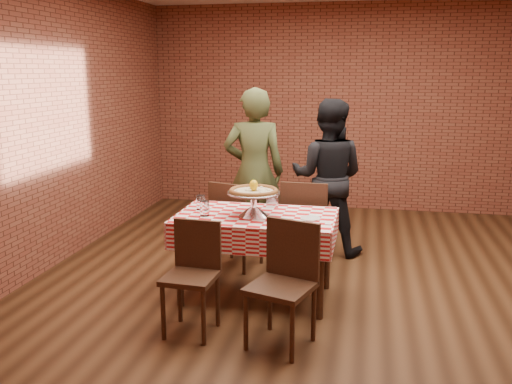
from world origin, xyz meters
TOP-DOWN VIEW (x-y plane):
  - ground at (0.00, 0.00)m, footprint 6.00×6.00m
  - back_wall at (0.00, 3.00)m, footprint 5.50×0.00m
  - table at (-0.55, -0.46)m, footprint 1.36×0.82m
  - tablecloth at (-0.55, -0.46)m, footprint 1.39×0.86m
  - pizza_stand at (-0.56, -0.49)m, footprint 0.62×0.62m
  - pizza at (-0.56, -0.49)m, footprint 0.55×0.55m
  - lemon at (-0.56, -0.49)m, footprint 0.10×0.10m
  - water_glass_left at (-0.97, -0.58)m, footprint 0.08×0.08m
  - water_glass_right at (-1.07, -0.37)m, footprint 0.08×0.08m
  - side_plate at (-0.07, -0.51)m, footprint 0.17×0.17m
  - sweetener_packet_a at (-0.01, -0.66)m, footprint 0.05×0.04m
  - sweetener_packet_b at (0.09, -0.63)m, footprint 0.05×0.04m
  - condiment_caddy at (-0.45, -0.14)m, footprint 0.11×0.09m
  - chair_near_left at (-0.90, -1.23)m, footprint 0.40×0.40m
  - chair_near_right at (-0.20, -1.29)m, footprint 0.54×0.54m
  - chair_far_left at (-0.89, 0.28)m, footprint 0.53×0.53m
  - chair_far_right at (-0.20, 0.34)m, footprint 0.47×0.47m
  - diner_olive at (-0.82, 0.77)m, footprint 0.73×0.55m
  - diner_black at (-0.04, 0.93)m, footprint 0.88×0.72m

SIDE VIEW (x-z plane):
  - ground at x=0.00m, z-range 0.00..0.00m
  - table at x=-0.55m, z-range 0.00..0.75m
  - chair_near_left at x=-0.90m, z-range 0.00..0.86m
  - chair_far_left at x=-0.89m, z-range 0.00..0.90m
  - chair_near_right at x=-0.20m, z-range 0.00..0.91m
  - chair_far_right at x=-0.20m, z-range 0.00..0.94m
  - tablecloth at x=-0.55m, z-range 0.52..0.76m
  - sweetener_packet_a at x=-0.01m, z-range 0.76..0.76m
  - sweetener_packet_b at x=0.09m, z-range 0.76..0.76m
  - side_plate at x=-0.07m, z-range 0.76..0.77m
  - water_glass_left at x=-0.97m, z-range 0.76..0.89m
  - water_glass_right at x=-1.07m, z-range 0.76..0.89m
  - condiment_caddy at x=-0.45m, z-range 0.76..0.91m
  - diner_black at x=-0.04m, z-range 0.00..1.69m
  - pizza_stand at x=-0.56m, z-range 0.76..0.96m
  - diner_olive at x=-0.82m, z-range 0.00..1.81m
  - pizza at x=-0.56m, z-range 0.96..0.99m
  - lemon at x=-0.56m, z-range 0.98..1.07m
  - back_wall at x=0.00m, z-range -1.30..4.20m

